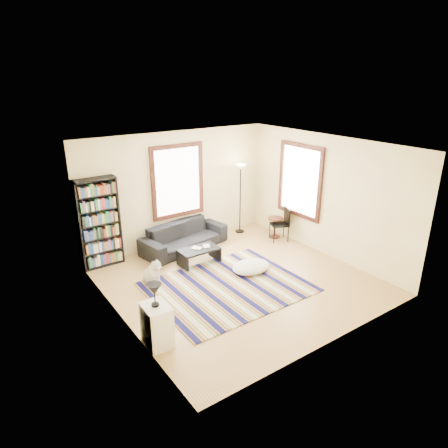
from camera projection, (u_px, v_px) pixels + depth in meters
floor at (238, 282)px, 8.36m from camera, size 5.00×5.00×0.10m
ceiling at (240, 143)px, 7.33m from camera, size 5.00×5.00×0.10m
wall_back at (176, 188)px, 9.80m from camera, size 5.00×0.10×2.80m
wall_front at (342, 265)px, 5.89m from camera, size 5.00×0.10×2.80m
wall_left at (113, 247)px, 6.48m from camera, size 0.10×5.00×2.80m
wall_right at (327, 196)px, 9.21m from camera, size 0.10×5.00×2.80m
window_back at (178, 181)px, 9.67m from camera, size 1.20×0.06×1.60m
window_right at (300, 181)px, 9.71m from camera, size 0.06×1.20×1.60m
rug at (228, 287)px, 8.07m from camera, size 3.03×2.43×0.02m
sofa at (184, 236)px, 9.75m from camera, size 1.24×2.30×0.64m
bookshelf at (99, 223)px, 8.67m from camera, size 0.90×0.30×2.00m
coffee_table at (199, 256)px, 9.02m from camera, size 0.99×0.70×0.36m
book_a at (195, 249)px, 8.90m from camera, size 0.26×0.25×0.02m
book_b at (203, 246)px, 9.07m from camera, size 0.21×0.24×0.02m
floor_cushion at (251, 267)px, 8.68m from camera, size 0.98×0.80×0.22m
floor_lamp at (240, 199)px, 10.56m from camera, size 0.36×0.36×1.86m
side_table at (275, 228)px, 10.44m from camera, size 0.41×0.41×0.54m
folding_chair at (279, 225)px, 10.19m from camera, size 0.55×0.54×0.86m
white_cabinet at (157, 325)px, 6.26m from camera, size 0.40×0.51×0.70m
table_lamp at (155, 295)px, 6.07m from camera, size 0.31×0.31×0.38m
dog at (151, 271)px, 8.16m from camera, size 0.49×0.61×0.54m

